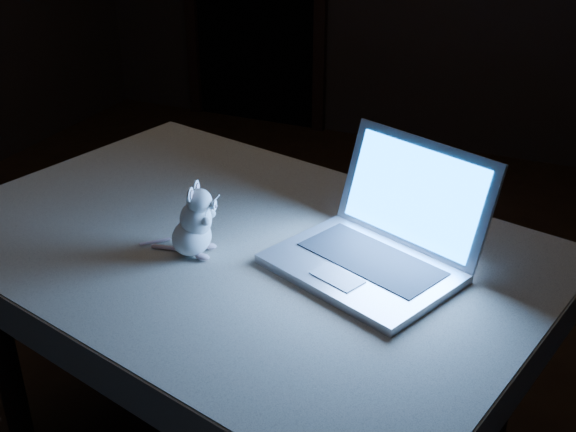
% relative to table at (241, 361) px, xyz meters
% --- Properties ---
extents(floor, '(5.00, 5.00, 0.00)m').
position_rel_table_xyz_m(floor, '(-0.29, 0.48, -0.41)').
color(floor, black).
rests_on(floor, ground).
extents(table, '(1.73, 1.33, 0.82)m').
position_rel_table_xyz_m(table, '(0.00, 0.00, 0.00)').
color(table, black).
rests_on(table, floor).
extents(tablecloth, '(1.78, 1.31, 0.11)m').
position_rel_table_xyz_m(tablecloth, '(0.08, -0.05, 0.36)').
color(tablecloth, beige).
rests_on(tablecloth, table).
extents(laptop, '(0.56, 0.53, 0.30)m').
position_rel_table_xyz_m(laptop, '(0.37, -0.03, 0.57)').
color(laptop, silver).
rests_on(laptop, tablecloth).
extents(plush_mouse, '(0.17, 0.17, 0.20)m').
position_rel_table_xyz_m(plush_mouse, '(-0.07, -0.11, 0.52)').
color(plush_mouse, white).
rests_on(plush_mouse, tablecloth).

